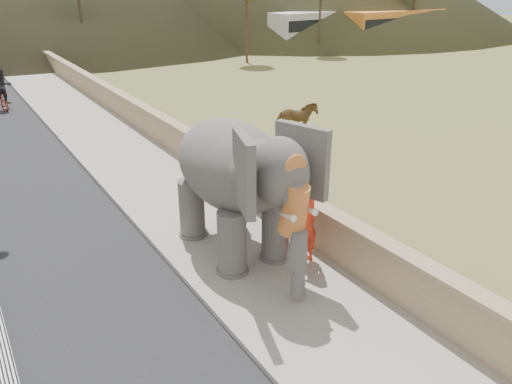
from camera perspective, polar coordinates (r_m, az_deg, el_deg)
walkway at (r=15.75m, az=-11.86°, el=1.42°), size 3.00×120.00×0.15m
parapet at (r=16.18m, az=-6.54°, el=4.16°), size 0.30×120.00×1.10m
cow at (r=19.92m, az=4.60°, el=8.30°), size 1.79×1.37×1.38m
distant_car at (r=46.17m, az=0.05°, el=16.92°), size 4.33×1.97×1.44m
bus_white at (r=48.01m, az=7.65°, el=17.97°), size 11.20×3.64×3.10m
bus_orange at (r=50.48m, az=15.63°, el=17.61°), size 11.09×2.92×3.10m
elephant_and_man at (r=10.84m, az=-2.72°, el=0.93°), size 2.36×4.28×3.09m
motorcyclist at (r=26.85m, az=-27.14°, el=9.97°), size 1.45×1.78×1.96m
trees at (r=31.81m, az=-23.72°, el=17.84°), size 46.64×44.25×8.73m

